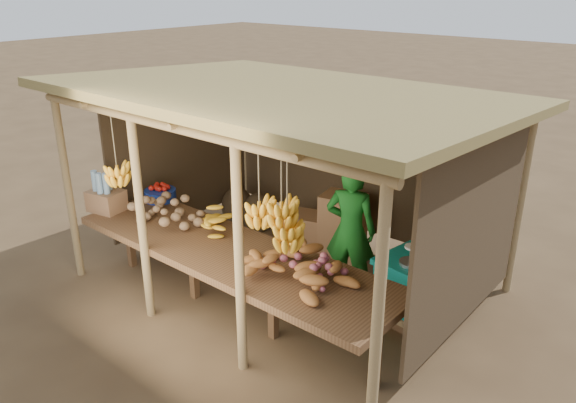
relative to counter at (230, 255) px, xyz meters
The scene contains 13 objects.
ground 1.20m from the counter, 90.00° to the left, with size 60.00×60.00×0.00m, color brown.
stall_structure 1.45m from the counter, 89.18° to the left, with size 4.70×3.50×2.43m.
counter is the anchor object (origin of this frame).
potato_heap 1.19m from the counter, behind, with size 1.02×0.61×0.37m, color olive, non-canonical shape.
sweet_potato_heap 0.87m from the counter, ahead, with size 1.14×0.69×0.36m, color #A5632A, non-canonical shape.
onion_heap 0.95m from the counter, ahead, with size 0.78×0.47×0.36m, color #B45764, non-canonical shape.
banana_pile 0.50m from the counter, 155.43° to the left, with size 0.61×0.37×0.35m, color gold, non-canonical shape.
tomato_basin 1.74m from the counter, 165.50° to the left, with size 0.40×0.40×0.21m.
bottle_box 1.93m from the counter, behind, with size 0.45×0.38×0.50m.
vendor 1.40m from the counter, 60.68° to the left, with size 0.58×0.38×1.58m, color #17681D.
tarp_crate 2.00m from the counter, 36.91° to the left, with size 0.88×0.79×0.93m.
carton_stack 1.95m from the counter, 92.50° to the left, with size 1.19×0.53×0.85m.
burlap_sacks 2.49m from the counter, 129.69° to the left, with size 0.90×0.47×0.64m.
Camera 1 is at (3.81, -4.56, 3.43)m, focal length 35.00 mm.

